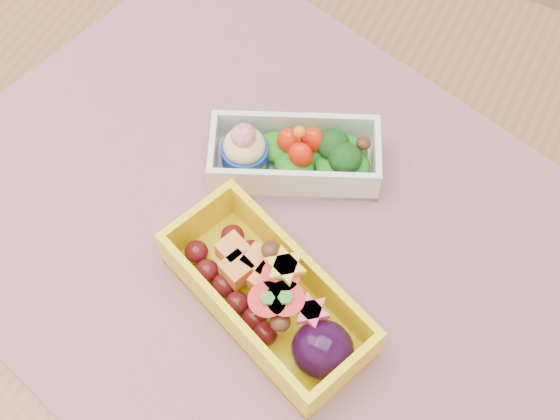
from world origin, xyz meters
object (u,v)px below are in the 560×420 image
at_px(table, 269,317).
at_px(placemat, 270,233).
at_px(bento_yellow, 271,298).
at_px(bento_white, 294,155).

bearing_deg(table, placemat, 114.55).
height_order(table, bento_yellow, bento_yellow).
distance_m(table, placemat, 0.11).
bearing_deg(table, bento_yellow, -57.50).
distance_m(table, bento_yellow, 0.13).
bearing_deg(placemat, table, -65.45).
distance_m(placemat, bento_yellow, 0.08).
xyz_separation_m(bento_white, bento_yellow, (0.04, -0.13, 0.01)).
bearing_deg(bento_white, placemat, -105.71).
height_order(table, bento_white, bento_white).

